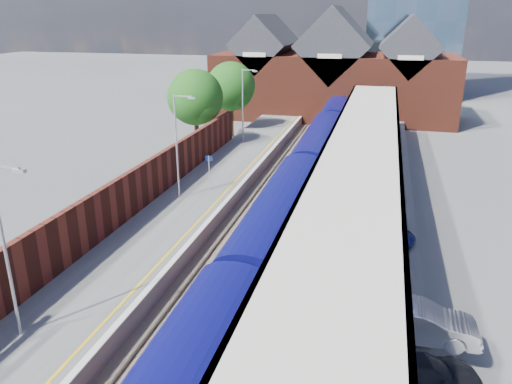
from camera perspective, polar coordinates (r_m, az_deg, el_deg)
ground at (r=40.37m, az=4.31°, el=1.12°), size 240.00×240.00×0.00m
ballast_bed at (r=31.22m, az=1.01°, el=-4.51°), size 6.00×76.00×0.06m
rails at (r=31.18m, az=1.01°, el=-4.36°), size 4.51×76.00×0.14m
left_platform at (r=32.64m, az=-8.43°, el=-2.72°), size 5.00×76.00×1.00m
right_platform at (r=30.33m, az=12.14°, el=-4.76°), size 6.00×76.00×1.00m
coping_left at (r=31.64m, az=-4.54°, el=-2.27°), size 0.30×76.00×0.05m
coping_right at (r=30.31m, az=6.83°, el=-3.37°), size 0.30×76.00×0.05m
yellow_line at (r=31.84m, az=-5.56°, el=-2.20°), size 0.14×76.00×0.01m
train at (r=35.56m, az=5.56°, el=2.09°), size 3.00×65.93×3.45m
canopy at (r=30.63m, az=12.00°, el=4.94°), size 4.50×52.00×4.48m
lamp_post_b at (r=20.40m, az=-26.60°, el=-5.15°), size 1.48×0.18×7.00m
lamp_post_c at (r=33.33m, az=-8.88°, el=5.87°), size 1.48×0.18×7.00m
lamp_post_d at (r=48.13m, az=-1.38°, el=10.34°), size 1.48×0.18×7.00m
platform_sign at (r=35.24m, az=-5.38°, el=2.89°), size 0.55×0.08×2.50m
brick_wall at (r=27.82m, az=-18.70°, el=-3.31°), size 0.35×50.00×3.86m
station_building at (r=66.44m, az=8.89°, el=13.12°), size 30.00×12.12×13.78m
tree_near at (r=47.36m, az=-6.81°, el=10.50°), size 5.20×5.20×8.10m
tree_far at (r=54.52m, az=-2.75°, el=11.82°), size 5.20×5.20×8.10m
parked_car_silver at (r=20.63m, az=18.00°, el=-13.94°), size 4.55×1.72×1.48m
parked_car_dark at (r=18.44m, az=18.36°, el=-19.10°), size 4.34×2.77×1.17m
parked_car_blue at (r=28.31m, az=14.02°, el=-4.46°), size 4.16×2.79×1.06m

